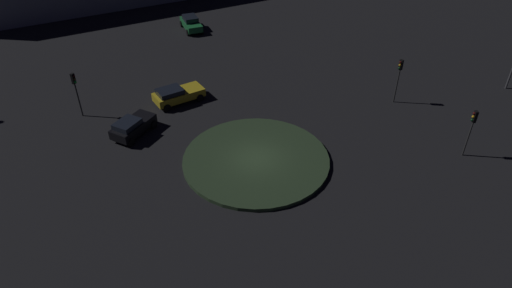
# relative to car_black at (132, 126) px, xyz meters

# --- Properties ---
(ground_plane) EXTENTS (118.66, 118.66, 0.00)m
(ground_plane) POSITION_rel_car_black_xyz_m (7.88, -6.75, -0.79)
(ground_plane) COLOR black
(roundabout_island) EXTENTS (10.80, 10.80, 0.29)m
(roundabout_island) POSITION_rel_car_black_xyz_m (7.88, -6.75, -0.65)
(roundabout_island) COLOR #2D4228
(roundabout_island) RESTS_ON ground_plane
(car_black) EXTENTS (3.98, 3.79, 1.50)m
(car_black) POSITION_rel_car_black_xyz_m (0.00, 0.00, 0.00)
(car_black) COLOR black
(car_black) RESTS_ON ground_plane
(car_yellow) EXTENTS (4.67, 2.83, 1.47)m
(car_yellow) POSITION_rel_car_black_xyz_m (4.47, 3.77, -0.02)
(car_yellow) COLOR gold
(car_yellow) RESTS_ON ground_plane
(car_green) EXTENTS (1.99, 4.25, 1.60)m
(car_green) POSITION_rel_car_black_xyz_m (9.90, 19.92, 0.04)
(car_green) COLOR #1E7238
(car_green) RESTS_ON ground_plane
(traffic_light_northwest) EXTENTS (0.39, 0.39, 3.98)m
(traffic_light_northwest) POSITION_rel_car_black_xyz_m (-3.60, 4.40, 2.05)
(traffic_light_northwest) COLOR #2D2D2D
(traffic_light_northwest) RESTS_ON ground_plane
(traffic_light_east) EXTENTS (0.38, 0.34, 4.08)m
(traffic_light_east) POSITION_rel_car_black_xyz_m (22.41, -3.19, 2.11)
(traffic_light_east) COLOR #2D2D2D
(traffic_light_east) RESTS_ON ground_plane
(traffic_light_east_near) EXTENTS (0.39, 0.35, 3.86)m
(traffic_light_east_near) POSITION_rel_car_black_xyz_m (22.59, -11.67, 1.96)
(traffic_light_east_near) COLOR #2D2D2D
(traffic_light_east_near) RESTS_ON ground_plane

